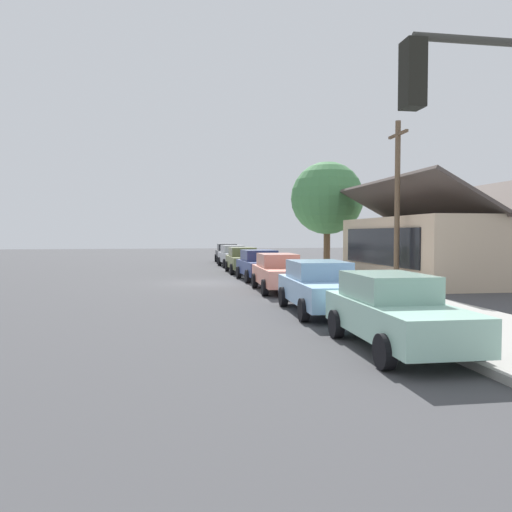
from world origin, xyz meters
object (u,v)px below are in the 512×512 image
Objects in this scene: car_seafoam at (394,311)px; car_skyblue at (321,286)px; car_navy at (260,265)px; shade_tree at (327,198)px; fire_hydrant_red at (250,259)px; car_olive at (243,260)px; utility_pole_wooden at (397,201)px; car_coral at (279,272)px; car_charcoal at (227,253)px; car_silver at (233,256)px.

car_skyblue is at bearing -178.63° from car_seafoam.
shade_tree is (-6.35, 5.65, 4.00)m from car_navy.
car_seafoam reaches higher than fire_hydrant_red.
car_olive is 21.74m from car_seafoam.
car_seafoam is 0.62× the size of utility_pole_wooden.
car_navy and car_skyblue have the same top height.
car_coral is at bearing -177.57° from car_skyblue.
car_seafoam is at bearing 1.44° from car_charcoal.
car_charcoal reaches higher than fire_hydrant_red.
shade_tree is (-0.97, 5.81, 4.00)m from car_olive.
car_olive and car_navy have the same top height.
car_coral is (22.02, -0.20, -0.00)m from car_charcoal.
car_navy is 0.88× the size of car_skyblue.
car_seafoam is (21.74, 0.18, 0.00)m from car_olive.
utility_pole_wooden reaches higher than car_charcoal.
car_olive is at bearing -80.52° from shade_tree.
car_silver is at bearing -0.13° from car_charcoal.
car_olive and car_seafoam have the same top height.
car_charcoal is 33.20m from car_seafoam.
car_seafoam is at bearing 0.62° from car_olive.
car_charcoal and car_coral have the same top height.
fire_hydrant_red is at bearing 171.48° from car_navy.
car_silver is 6.35× the size of fire_hydrant_red.
car_olive is (11.46, -0.27, -0.00)m from car_charcoal.
shade_tree is at bearing 136.11° from car_navy.
car_olive is 5.38m from car_navy.
car_charcoal and car_skyblue have the same top height.
car_olive is 0.62× the size of shade_tree.
car_silver is (5.44, -0.16, -0.00)m from car_charcoal.
car_olive reaches higher than fire_hydrant_red.
car_coral is at bearing 0.50° from car_olive.
fire_hydrant_red is at bearing 18.91° from car_charcoal.
car_skyblue is at bearing -2.32° from car_navy.
car_charcoal is at bearing -178.90° from car_coral.
car_skyblue is (22.58, 0.03, 0.00)m from car_silver.
car_charcoal is at bearing 175.60° from car_silver.
car_charcoal is 0.64× the size of utility_pole_wooden.
car_charcoal is 22.02m from car_coral.
car_silver is 1.97m from fire_hydrant_red.
car_seafoam is at bearing -2.13° from car_navy.
car_charcoal and car_seafoam have the same top height.
car_charcoal is 12.52m from shade_tree.
car_navy is 16.36m from car_seafoam.
car_charcoal and car_silver have the same top height.
car_navy is at bearing 1.22° from car_charcoal.
car_skyblue is at bearing -17.95° from shade_tree.
car_silver is at bearing -178.16° from car_skyblue.
shade_tree is at bearing 155.13° from car_coral.
fire_hydrant_red is at bearing -146.12° from shade_tree.
utility_pole_wooden reaches higher than car_olive.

